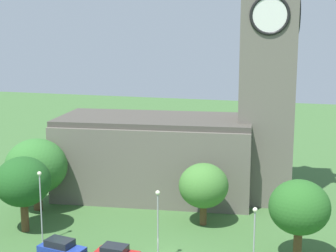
# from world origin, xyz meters

# --- Properties ---
(ground_plane) EXTENTS (200.00, 200.00, 0.00)m
(ground_plane) POSITION_xyz_m (0.00, 15.00, 0.00)
(ground_plane) COLOR #3D6633
(church) EXTENTS (32.11, 15.46, 33.90)m
(church) POSITION_xyz_m (-2.62, 19.83, 9.18)
(church) COLOR #666056
(church) RESTS_ON ground
(car_blue) EXTENTS (4.91, 2.88, 1.91)m
(car_blue) POSITION_xyz_m (-9.97, -2.37, 0.97)
(car_blue) COLOR #233D9E
(car_blue) RESTS_ON ground
(streetlamp_west_mid) EXTENTS (0.44, 0.44, 7.75)m
(streetlamp_west_mid) POSITION_xyz_m (-13.69, 0.44, 5.10)
(streetlamp_west_mid) COLOR #9EA0A5
(streetlamp_west_mid) RESTS_ON ground
(streetlamp_central) EXTENTS (0.44, 0.44, 7.26)m
(streetlamp_central) POSITION_xyz_m (-0.58, -0.67, 4.82)
(streetlamp_central) COLOR #9EA0A5
(streetlamp_central) RESTS_ON ground
(streetlamp_east_mid) EXTENTS (0.44, 0.44, 6.47)m
(streetlamp_east_mid) POSITION_xyz_m (8.50, -0.56, 4.37)
(streetlamp_east_mid) COLOR #9EA0A5
(streetlamp_east_mid) RESTS_ON ground
(tree_by_tower) EXTENTS (6.11, 6.11, 8.46)m
(tree_by_tower) POSITION_xyz_m (-17.13, 2.69, 5.67)
(tree_by_tower) COLOR brown
(tree_by_tower) RESTS_ON ground
(tree_riverside_east) EXTENTS (5.84, 5.84, 8.06)m
(tree_riverside_east) POSITION_xyz_m (12.22, 3.65, 5.38)
(tree_riverside_east) COLOR brown
(tree_riverside_east) RESTS_ON ground
(tree_riverside_west) EXTENTS (5.66, 5.66, 7.21)m
(tree_riverside_west) POSITION_xyz_m (1.44, 10.18, 4.63)
(tree_riverside_west) COLOR brown
(tree_riverside_west) RESTS_ON ground
(tree_churchyard) EXTENTS (7.57, 7.57, 8.99)m
(tree_churchyard) POSITION_xyz_m (-19.34, 9.21, 5.55)
(tree_churchyard) COLOR brown
(tree_churchyard) RESTS_ON ground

